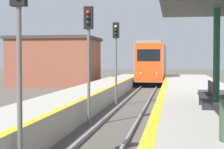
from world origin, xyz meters
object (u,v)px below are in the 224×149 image
Objects in this scene: signal_far at (116,48)px; bench at (207,94)px; signal_mid at (89,43)px; train at (153,63)px; signal_near at (19,31)px.

signal_far is 9.13m from bench.
bench is (4.55, -1.18, -1.86)m from signal_mid.
signal_far is at bearing 88.93° from signal_mid.
signal_mid is 2.76× the size of bench.
signal_mid is 1.00× the size of signal_far.
signal_far reaches higher than train.
bench is (4.69, 5.40, -1.86)m from signal_near.
signal_mid is at bearing -91.07° from signal_far.
signal_mid is (-1.16, -28.74, 1.05)m from train.
signal_near and signal_far have the same top height.
train is 30.12m from bench.
signal_mid reaches higher than train.
signal_near reaches higher than bench.
bench is at bearing 49.05° from signal_near.
signal_near is at bearing -91.21° from signal_mid.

